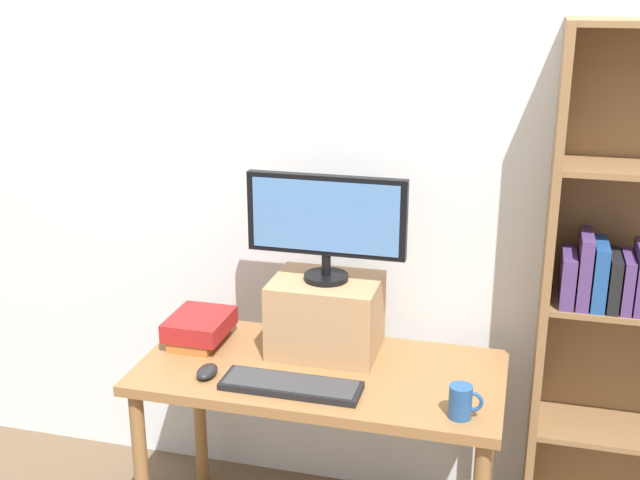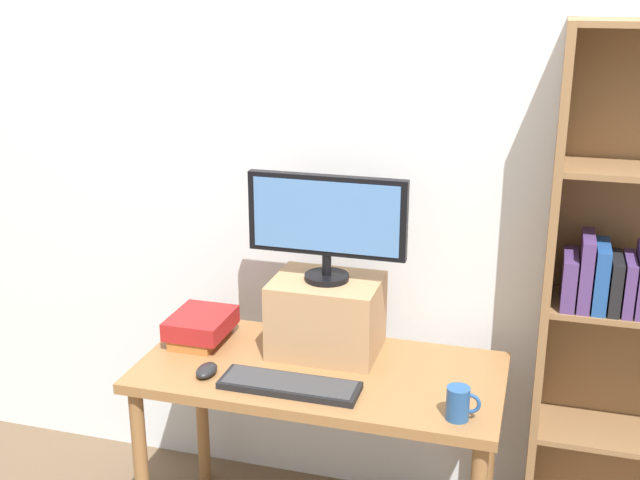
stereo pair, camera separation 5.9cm
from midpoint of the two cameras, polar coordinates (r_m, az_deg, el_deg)
name	(u,v)px [view 2 (the right image)]	position (r m, az deg, el deg)	size (l,w,h in m)	color
back_wall	(353,173)	(2.98, 2.94, 4.76)	(7.00, 0.08, 2.60)	silver
desk	(320,391)	(2.82, 0.61, -10.70)	(1.24, 0.60, 0.72)	olive
riser_box	(327,315)	(2.84, 1.07, -5.38)	(0.37, 0.29, 0.27)	#A87F56
computer_monitor	(327,221)	(2.72, 1.11, 1.39)	(0.55, 0.16, 0.37)	black
keyboard	(290,385)	(2.64, -1.52, -10.28)	(0.46, 0.14, 0.02)	black
computer_mouse	(207,370)	(2.74, -7.44, -9.18)	(0.06, 0.10, 0.04)	black
book_stack	(201,327)	(2.97, -7.91, -6.13)	(0.21, 0.25, 0.10)	#AD662D
coffee_mug	(459,403)	(2.50, 10.53, -11.35)	(0.10, 0.07, 0.10)	#234C84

